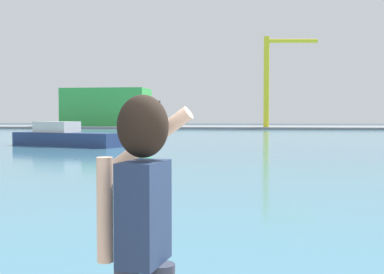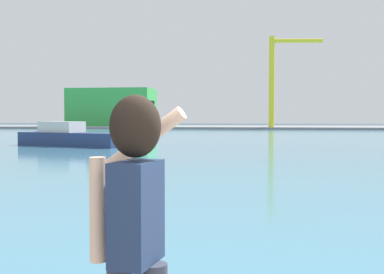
{
  "view_description": "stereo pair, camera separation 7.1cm",
  "coord_description": "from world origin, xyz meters",
  "px_view_note": "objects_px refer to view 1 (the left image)",
  "views": [
    {
      "loc": [
        -0.46,
        -2.11,
        2.21
      ],
      "look_at": [
        -1.24,
        4.0,
        1.96
      ],
      "focal_mm": 44.71,
      "sensor_mm": 36.0,
      "label": 1
    },
    {
      "loc": [
        -0.39,
        -2.1,
        2.21
      ],
      "look_at": [
        -1.24,
        4.0,
        1.96
      ],
      "focal_mm": 44.71,
      "sensor_mm": 36.0,
      "label": 2
    }
  ],
  "objects_px": {
    "boat_moored": "(66,137)",
    "warehouse_left": "(107,107)",
    "person_photographer": "(143,219)",
    "port_crane": "(272,73)"
  },
  "relations": [
    {
      "from": "person_photographer",
      "to": "boat_moored",
      "type": "relative_size",
      "value": 0.19
    },
    {
      "from": "warehouse_left",
      "to": "port_crane",
      "type": "relative_size",
      "value": 1.05
    },
    {
      "from": "port_crane",
      "to": "person_photographer",
      "type": "bearing_deg",
      "value": -92.7
    },
    {
      "from": "boat_moored",
      "to": "person_photographer",
      "type": "bearing_deg",
      "value": -48.12
    },
    {
      "from": "person_photographer",
      "to": "port_crane",
      "type": "distance_m",
      "value": 84.25
    },
    {
      "from": "warehouse_left",
      "to": "port_crane",
      "type": "bearing_deg",
      "value": -14.67
    },
    {
      "from": "person_photographer",
      "to": "port_crane",
      "type": "height_order",
      "value": "port_crane"
    },
    {
      "from": "boat_moored",
      "to": "warehouse_left",
      "type": "height_order",
      "value": "warehouse_left"
    },
    {
      "from": "person_photographer",
      "to": "boat_moored",
      "type": "distance_m",
      "value": 34.79
    },
    {
      "from": "boat_moored",
      "to": "port_crane",
      "type": "relative_size",
      "value": 0.58
    }
  ]
}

